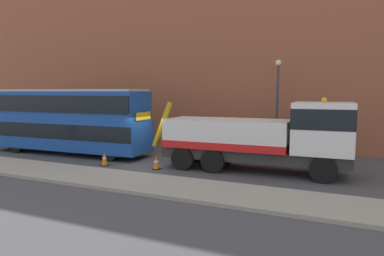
{
  "coord_description": "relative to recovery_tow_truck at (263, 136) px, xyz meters",
  "views": [
    {
      "loc": [
        9.63,
        -16.32,
        3.91
      ],
      "look_at": [
        2.16,
        0.24,
        2.0
      ],
      "focal_mm": 32.3,
      "sensor_mm": 36.0,
      "label": 1
    }
  ],
  "objects": [
    {
      "name": "double_decker_bus",
      "position": [
        -12.39,
        -0.02,
        0.47
      ],
      "size": [
        11.11,
        2.89,
        4.06
      ],
      "rotation": [
        0.0,
        0.0,
        0.03
      ],
      "color": "#19479E",
      "rests_on": "ground_plane"
    },
    {
      "name": "near_kerb",
      "position": [
        -5.94,
        -4.46,
        -1.68
      ],
      "size": [
        60.0,
        2.8,
        0.15
      ],
      "primitive_type": "cube",
      "color": "gray",
      "rests_on": "ground_plane"
    },
    {
      "name": "traffic_cone_near_bus",
      "position": [
        -7.98,
        -2.04,
        -1.42
      ],
      "size": [
        0.36,
        0.36,
        0.72
      ],
      "color": "orange",
      "rests_on": "ground_plane"
    },
    {
      "name": "recovery_tow_truck",
      "position": [
        0.0,
        0.0,
        0.0
      ],
      "size": [
        10.18,
        2.92,
        3.67
      ],
      "rotation": [
        0.0,
        0.0,
        0.03
      ],
      "color": "#2D2D2D",
      "rests_on": "ground_plane"
    },
    {
      "name": "street_lamp",
      "position": [
        -0.24,
        4.86,
        1.71
      ],
      "size": [
        0.36,
        0.36,
        5.83
      ],
      "color": "#38383D",
      "rests_on": "ground_plane"
    },
    {
      "name": "ground_plane",
      "position": [
        -5.94,
        -0.26,
        -1.76
      ],
      "size": [
        120.0,
        120.0,
        0.0
      ],
      "primitive_type": "plane",
      "color": "#424247"
    },
    {
      "name": "traffic_cone_midway",
      "position": [
        -5.02,
        -1.68,
        -1.42
      ],
      "size": [
        0.36,
        0.36,
        0.72
      ],
      "color": "orange",
      "rests_on": "ground_plane"
    },
    {
      "name": "building_facade",
      "position": [
        -5.94,
        7.05,
        6.31
      ],
      "size": [
        60.0,
        1.5,
        16.0
      ],
      "color": "#935138",
      "rests_on": "ground_plane"
    }
  ]
}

